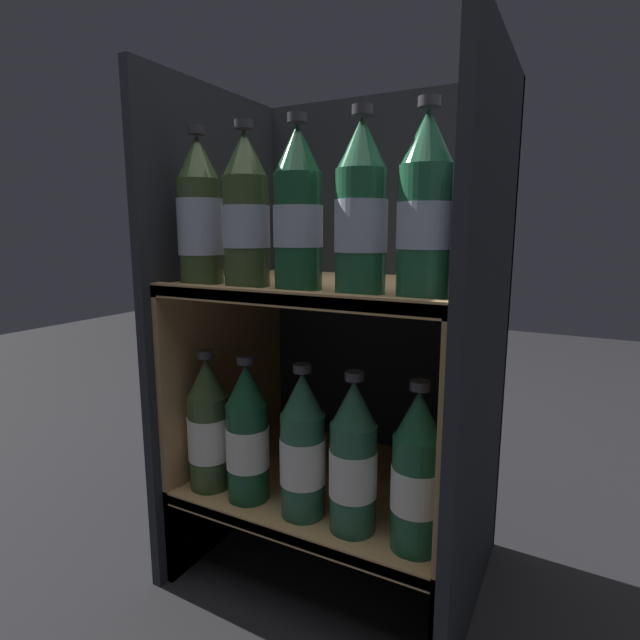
# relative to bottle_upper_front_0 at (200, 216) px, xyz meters

# --- Properties ---
(ground_plane) EXTENTS (6.00, 6.00, 0.00)m
(ground_plane) POSITION_rel_bottle_upper_front_0_xyz_m (0.20, -0.07, -0.71)
(ground_plane) COLOR black
(fridge_back_wall) EXTENTS (0.57, 0.02, 0.97)m
(fridge_back_wall) POSITION_rel_bottle_upper_front_0_xyz_m (0.20, 0.35, -0.23)
(fridge_back_wall) COLOR #23262B
(fridge_back_wall) RESTS_ON ground_plane
(fridge_side_left) EXTENTS (0.02, 0.45, 0.97)m
(fridge_side_left) POSITION_rel_bottle_upper_front_0_xyz_m (-0.07, 0.14, -0.23)
(fridge_side_left) COLOR #23262B
(fridge_side_left) RESTS_ON ground_plane
(fridge_side_right) EXTENTS (0.02, 0.45, 0.97)m
(fridge_side_right) POSITION_rel_bottle_upper_front_0_xyz_m (0.48, 0.14, -0.23)
(fridge_side_right) COLOR #23262B
(fridge_side_right) RESTS_ON ground_plane
(shelf_lower) EXTENTS (0.53, 0.41, 0.19)m
(shelf_lower) POSITION_rel_bottle_upper_front_0_xyz_m (0.20, 0.13, -0.56)
(shelf_lower) COLOR tan
(shelf_lower) RESTS_ON ground_plane
(shelf_upper) EXTENTS (0.53, 0.41, 0.59)m
(shelf_upper) POSITION_rel_bottle_upper_front_0_xyz_m (0.20, 0.13, -0.30)
(shelf_upper) COLOR tan
(shelf_upper) RESTS_ON ground_plane
(bottle_upper_front_0) EXTENTS (0.08, 0.08, 0.27)m
(bottle_upper_front_0) POSITION_rel_bottle_upper_front_0_xyz_m (0.00, 0.00, 0.00)
(bottle_upper_front_0) COLOR #384C28
(bottle_upper_front_0) RESTS_ON shelf_upper
(bottle_upper_front_1) EXTENTS (0.08, 0.08, 0.27)m
(bottle_upper_front_1) POSITION_rel_bottle_upper_front_0_xyz_m (0.10, -0.00, 0.00)
(bottle_upper_front_1) COLOR #384C28
(bottle_upper_front_1) RESTS_ON shelf_upper
(bottle_upper_front_2) EXTENTS (0.08, 0.08, 0.27)m
(bottle_upper_front_2) POSITION_rel_bottle_upper_front_0_xyz_m (0.20, 0.00, 0.00)
(bottle_upper_front_2) COLOR #194C2D
(bottle_upper_front_2) RESTS_ON shelf_upper
(bottle_upper_front_3) EXTENTS (0.08, 0.08, 0.27)m
(bottle_upper_front_3) POSITION_rel_bottle_upper_front_0_xyz_m (0.31, -0.00, 0.00)
(bottle_upper_front_3) COLOR #1E5638
(bottle_upper_front_3) RESTS_ON shelf_upper
(bottle_upper_front_4) EXTENTS (0.08, 0.08, 0.27)m
(bottle_upper_front_4) POSITION_rel_bottle_upper_front_0_xyz_m (0.41, -0.00, 0.00)
(bottle_upper_front_4) COLOR #1E5638
(bottle_upper_front_4) RESTS_ON shelf_upper
(bottle_lower_front_0) EXTENTS (0.08, 0.08, 0.27)m
(bottle_lower_front_0) POSITION_rel_bottle_upper_front_0_xyz_m (-0.00, 0.00, -0.40)
(bottle_lower_front_0) COLOR #384C28
(bottle_lower_front_0) RESTS_ON shelf_lower
(bottle_lower_front_1) EXTENTS (0.08, 0.08, 0.27)m
(bottle_lower_front_1) POSITION_rel_bottle_upper_front_0_xyz_m (0.09, 0.00, -0.40)
(bottle_lower_front_1) COLOR #194C2D
(bottle_lower_front_1) RESTS_ON shelf_lower
(bottle_lower_front_2) EXTENTS (0.08, 0.08, 0.27)m
(bottle_lower_front_2) POSITION_rel_bottle_upper_front_0_xyz_m (0.21, -0.00, -0.40)
(bottle_lower_front_2) COLOR #285B42
(bottle_lower_front_2) RESTS_ON shelf_lower
(bottle_lower_front_3) EXTENTS (0.08, 0.08, 0.27)m
(bottle_lower_front_3) POSITION_rel_bottle_upper_front_0_xyz_m (0.31, 0.00, -0.40)
(bottle_lower_front_3) COLOR #285B42
(bottle_lower_front_3) RESTS_ON shelf_lower
(bottle_lower_front_4) EXTENTS (0.08, 0.08, 0.27)m
(bottle_lower_front_4) POSITION_rel_bottle_upper_front_0_xyz_m (0.41, -0.00, -0.40)
(bottle_lower_front_4) COLOR #1E5638
(bottle_lower_front_4) RESTS_ON shelf_lower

